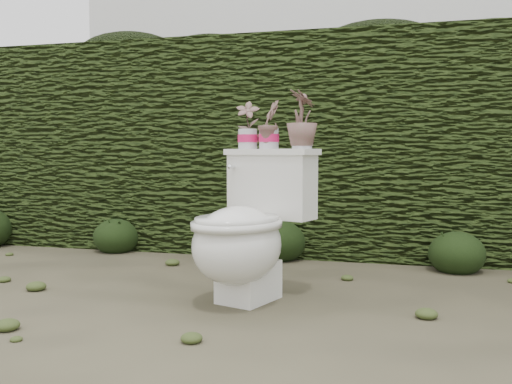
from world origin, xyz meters
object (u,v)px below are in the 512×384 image
(potted_plant_left, at_px, (248,126))
(potted_plant_center, at_px, (269,126))
(potted_plant_right, at_px, (302,121))
(toilet, at_px, (246,232))

(potted_plant_left, relative_size, potted_plant_center, 1.01)
(potted_plant_right, bearing_deg, potted_plant_center, 41.60)
(toilet, bearing_deg, potted_plant_center, 94.25)
(potted_plant_center, bearing_deg, toilet, 167.85)
(potted_plant_left, relative_size, potted_plant_right, 0.86)
(toilet, distance_m, potted_plant_left, 0.62)
(toilet, xyz_separation_m, potted_plant_left, (-0.07, 0.28, 0.55))
(potted_plant_center, bearing_deg, potted_plant_right, -106.40)
(potted_plant_center, xyz_separation_m, potted_plant_right, (0.19, -0.06, 0.02))
(toilet, xyz_separation_m, potted_plant_center, (0.06, 0.23, 0.54))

